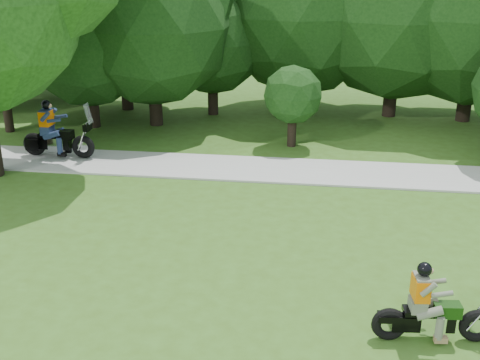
{
  "coord_description": "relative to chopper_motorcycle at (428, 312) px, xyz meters",
  "views": [
    {
      "loc": [
        -0.94,
        -9.06,
        6.21
      ],
      "look_at": [
        -2.77,
        4.24,
        1.09
      ],
      "focal_mm": 45.0,
      "sensor_mm": 36.0,
      "label": 1
    }
  ],
  "objects": [
    {
      "name": "walkway",
      "position": [
        -1.02,
        8.09,
        -0.52
      ],
      "size": [
        60.0,
        2.2,
        0.06
      ],
      "primitive_type": "cube",
      "color": "#9F9F99",
      "rests_on": "ground"
    },
    {
      "name": "chopper_motorcycle",
      "position": [
        0.0,
        0.0,
        0.0
      ],
      "size": [
        2.08,
        0.62,
        1.49
      ],
      "rotation": [
        0.0,
        0.0,
        0.1
      ],
      "color": "black",
      "rests_on": "ground"
    },
    {
      "name": "ground",
      "position": [
        -1.02,
        0.09,
        -0.55
      ],
      "size": [
        100.0,
        100.0,
        0.0
      ],
      "primitive_type": "plane",
      "color": "#355418",
      "rests_on": "ground"
    },
    {
      "name": "touring_motorcycle",
      "position": [
        -10.31,
        8.33,
        0.18
      ],
      "size": [
        2.41,
        0.71,
        1.84
      ],
      "rotation": [
        0.0,
        0.0,
        -0.03
      ],
      "color": "black",
      "rests_on": "walkway"
    },
    {
      "name": "tree_line",
      "position": [
        -2.17,
        14.79,
        3.12
      ],
      "size": [
        40.03,
        12.24,
        7.73
      ],
      "color": "black",
      "rests_on": "ground"
    }
  ]
}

